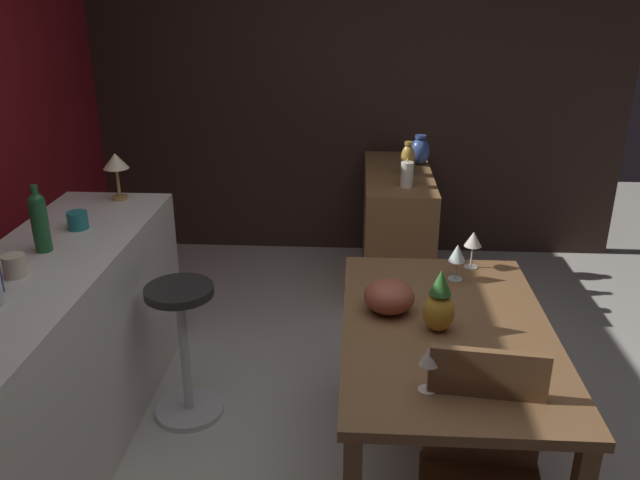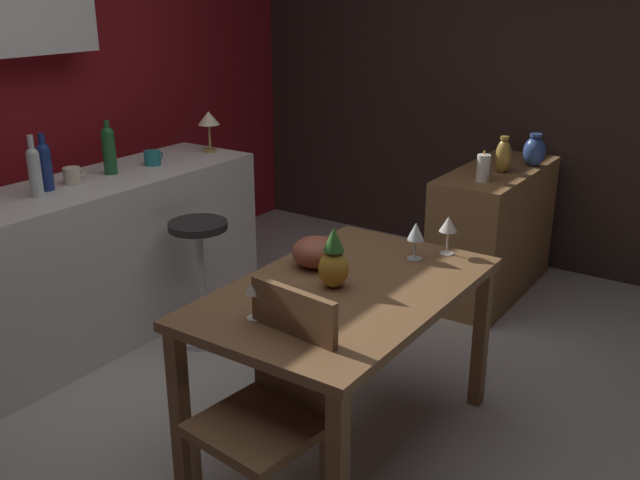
# 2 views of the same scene
# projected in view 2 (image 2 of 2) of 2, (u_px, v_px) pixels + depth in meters

# --- Properties ---
(ground_plane) EXTENTS (9.00, 9.00, 0.00)m
(ground_plane) POSITION_uv_depth(u_px,v_px,m) (296.00, 413.00, 3.34)
(ground_plane) COLOR #B7B2A8
(wall_side_right) EXTENTS (0.10, 4.40, 2.60)m
(wall_side_right) POSITION_uv_depth(u_px,v_px,m) (471.00, 74.00, 5.04)
(wall_side_right) COLOR #33231E
(wall_side_right) RESTS_ON ground_plane
(dining_table) EXTENTS (1.33, 0.82, 0.74)m
(dining_table) POSITION_uv_depth(u_px,v_px,m) (345.00, 307.00, 2.92)
(dining_table) COLOR brown
(dining_table) RESTS_ON ground_plane
(kitchen_counter) EXTENTS (2.10, 0.60, 0.90)m
(kitchen_counter) POSITION_uv_depth(u_px,v_px,m) (94.00, 261.00, 3.94)
(kitchen_counter) COLOR silver
(kitchen_counter) RESTS_ON ground_plane
(sideboard_cabinet) EXTENTS (1.10, 0.44, 0.82)m
(sideboard_cabinet) POSITION_uv_depth(u_px,v_px,m) (493.00, 231.00, 4.54)
(sideboard_cabinet) COLOR olive
(sideboard_cabinet) RESTS_ON ground_plane
(chair_near_window) EXTENTS (0.44, 0.44, 0.91)m
(chair_near_window) POSITION_uv_depth(u_px,v_px,m) (273.00, 406.00, 2.50)
(chair_near_window) COLOR brown
(chair_near_window) RESTS_ON ground_plane
(bar_stool) EXTENTS (0.34, 0.34, 0.69)m
(bar_stool) POSITION_uv_depth(u_px,v_px,m) (201.00, 278.00, 3.92)
(bar_stool) COLOR #262323
(bar_stool) RESTS_ON ground_plane
(wine_glass_left) EXTENTS (0.08, 0.08, 0.18)m
(wine_glass_left) POSITION_uv_depth(u_px,v_px,m) (448.00, 225.00, 3.19)
(wine_glass_left) COLOR silver
(wine_glass_left) RESTS_ON dining_table
(wine_glass_right) EXTENTS (0.07, 0.07, 0.17)m
(wine_glass_right) POSITION_uv_depth(u_px,v_px,m) (254.00, 287.00, 2.57)
(wine_glass_right) COLOR silver
(wine_glass_right) RESTS_ON dining_table
(wine_glass_center) EXTENTS (0.08, 0.08, 0.17)m
(wine_glass_center) POSITION_uv_depth(u_px,v_px,m) (416.00, 232.00, 3.14)
(wine_glass_center) COLOR silver
(wine_glass_center) RESTS_ON dining_table
(pineapple_centerpiece) EXTENTS (0.12, 0.12, 0.26)m
(pineapple_centerpiece) POSITION_uv_depth(u_px,v_px,m) (334.00, 262.00, 2.85)
(pineapple_centerpiece) COLOR gold
(pineapple_centerpiece) RESTS_ON dining_table
(fruit_bowl) EXTENTS (0.21, 0.21, 0.13)m
(fruit_bowl) POSITION_uv_depth(u_px,v_px,m) (316.00, 252.00, 3.07)
(fruit_bowl) COLOR #9E4C38
(fruit_bowl) RESTS_ON dining_table
(wine_bottle_clear) EXTENTS (0.06, 0.06, 0.31)m
(wine_bottle_clear) POSITION_uv_depth(u_px,v_px,m) (34.00, 169.00, 3.50)
(wine_bottle_clear) COLOR silver
(wine_bottle_clear) RESTS_ON kitchen_counter
(wine_bottle_cobalt) EXTENTS (0.07, 0.07, 0.30)m
(wine_bottle_cobalt) POSITION_uv_depth(u_px,v_px,m) (45.00, 164.00, 3.61)
(wine_bottle_cobalt) COLOR navy
(wine_bottle_cobalt) RESTS_ON kitchen_counter
(wine_bottle_green) EXTENTS (0.07, 0.07, 0.30)m
(wine_bottle_green) POSITION_uv_depth(u_px,v_px,m) (109.00, 148.00, 3.92)
(wine_bottle_green) COLOR #1E592D
(wine_bottle_green) RESTS_ON kitchen_counter
(cup_teal) EXTENTS (0.13, 0.10, 0.08)m
(cup_teal) POSITION_uv_depth(u_px,v_px,m) (153.00, 158.00, 4.15)
(cup_teal) COLOR teal
(cup_teal) RESTS_ON kitchen_counter
(cup_cream) EXTENTS (0.13, 0.09, 0.09)m
(cup_cream) POSITION_uv_depth(u_px,v_px,m) (72.00, 176.00, 3.75)
(cup_cream) COLOR beige
(cup_cream) RESTS_ON kitchen_counter
(counter_lamp) EXTENTS (0.14, 0.14, 0.26)m
(counter_lamp) POSITION_uv_depth(u_px,v_px,m) (209.00, 121.00, 4.42)
(counter_lamp) COLOR #A58447
(counter_lamp) RESTS_ON kitchen_counter
(pillar_candle_tall) EXTENTS (0.08, 0.08, 0.18)m
(pillar_candle_tall) POSITION_uv_depth(u_px,v_px,m) (483.00, 168.00, 4.10)
(pillar_candle_tall) COLOR white
(pillar_candle_tall) RESTS_ON sideboard_cabinet
(vase_brass) EXTENTS (0.09, 0.09, 0.22)m
(vase_brass) POSITION_uv_depth(u_px,v_px,m) (503.00, 156.00, 4.28)
(vase_brass) COLOR #B78C38
(vase_brass) RESTS_ON sideboard_cabinet
(vase_ceramic_blue) EXTENTS (0.14, 0.14, 0.21)m
(vase_ceramic_blue) POSITION_uv_depth(u_px,v_px,m) (535.00, 151.00, 4.44)
(vase_ceramic_blue) COLOR #334C8C
(vase_ceramic_blue) RESTS_ON sideboard_cabinet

